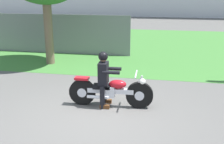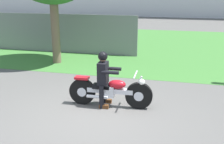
# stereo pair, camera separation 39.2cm
# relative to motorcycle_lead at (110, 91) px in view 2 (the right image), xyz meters

# --- Properties ---
(ground) EXTENTS (120.00, 120.00, 0.00)m
(ground) POSITION_rel_motorcycle_lead_xyz_m (-0.21, -0.70, -0.41)
(ground) COLOR #565451
(grass_verge) EXTENTS (60.00, 12.00, 0.01)m
(grass_verge) POSITION_rel_motorcycle_lead_xyz_m (-0.21, 8.39, -0.40)
(grass_verge) COLOR #3D7533
(grass_verge) RESTS_ON ground
(motorcycle_lead) EXTENTS (2.15, 0.66, 0.90)m
(motorcycle_lead) POSITION_rel_motorcycle_lead_xyz_m (0.00, 0.00, 0.00)
(motorcycle_lead) COLOR black
(motorcycle_lead) RESTS_ON ground
(rider_lead) EXTENTS (0.56, 0.48, 1.42)m
(rider_lead) POSITION_rel_motorcycle_lead_xyz_m (-0.17, -0.00, 0.42)
(rider_lead) COLOR black
(rider_lead) RESTS_ON ground
(fence_segment) EXTENTS (7.00, 0.06, 1.80)m
(fence_segment) POSITION_rel_motorcycle_lead_xyz_m (-3.72, 5.62, 0.49)
(fence_segment) COLOR slate
(fence_segment) RESTS_ON ground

